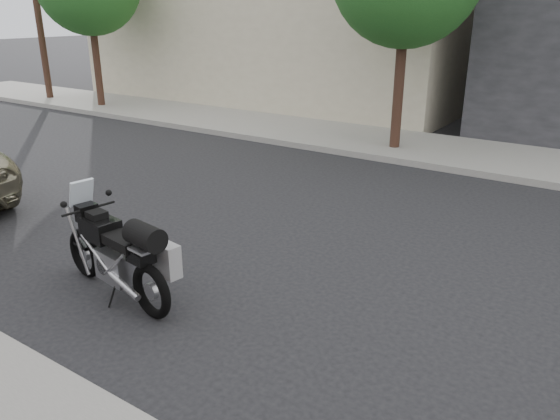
# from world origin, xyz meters

# --- Properties ---
(ground) EXTENTS (120.00, 120.00, 0.00)m
(ground) POSITION_xyz_m (0.00, 0.00, 0.00)
(ground) COLOR black
(ground) RESTS_ON ground
(far_sidewalk) EXTENTS (44.00, 3.00, 0.15)m
(far_sidewalk) POSITION_xyz_m (0.00, -6.50, 0.07)
(far_sidewalk) COLOR gray
(far_sidewalk) RESTS_ON ground
(utility_pole) EXTENTS (0.24, 0.24, 6.70)m
(utility_pole) POSITION_xyz_m (16.00, -6.00, 3.50)
(utility_pole) COLOR #3A241A
(utility_pole) RESTS_ON far_sidewalk
(motorcycle) EXTENTS (2.17, 0.73, 1.38)m
(motorcycle) POSITION_xyz_m (1.85, 2.60, 0.59)
(motorcycle) COLOR black
(motorcycle) RESTS_ON ground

